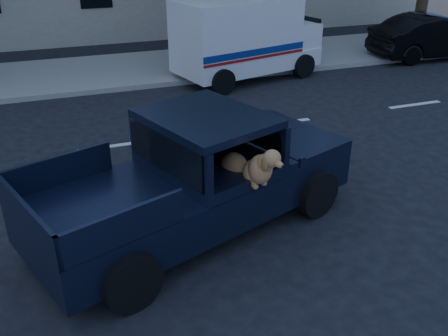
% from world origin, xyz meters
% --- Properties ---
extents(ground, '(120.00, 120.00, 0.00)m').
position_xyz_m(ground, '(0.00, 0.00, 0.00)').
color(ground, black).
rests_on(ground, ground).
extents(far_sidewalk, '(60.00, 4.00, 0.15)m').
position_xyz_m(far_sidewalk, '(0.00, 9.20, 0.07)').
color(far_sidewalk, gray).
rests_on(far_sidewalk, ground).
extents(lane_stripes, '(21.60, 0.14, 0.01)m').
position_xyz_m(lane_stripes, '(2.00, 3.40, 0.01)').
color(lane_stripes, silver).
rests_on(lane_stripes, ground).
extents(pickup_truck, '(5.57, 3.65, 1.86)m').
position_xyz_m(pickup_truck, '(0.68, -0.29, 0.63)').
color(pickup_truck, black).
rests_on(pickup_truck, ground).
extents(mail_truck, '(4.74, 3.11, 2.40)m').
position_xyz_m(mail_truck, '(4.61, 7.31, 1.05)').
color(mail_truck, silver).
rests_on(mail_truck, ground).
extents(parked_sedan, '(1.86, 4.69, 1.52)m').
position_xyz_m(parked_sedan, '(11.91, 7.37, 0.76)').
color(parked_sedan, black).
rests_on(parked_sedan, ground).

